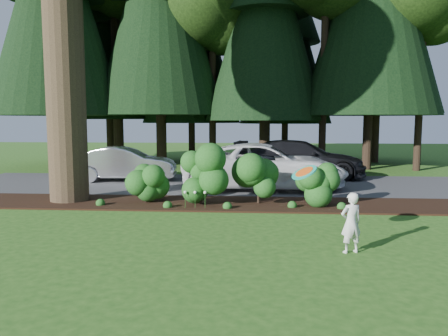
# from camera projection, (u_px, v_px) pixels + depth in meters

# --- Properties ---
(ground) EXTENTS (80.00, 80.00, 0.00)m
(ground) POSITION_uv_depth(u_px,v_px,m) (194.00, 230.00, 10.68)
(ground) COLOR #224E16
(ground) RESTS_ON ground
(mulch_bed) EXTENTS (16.00, 2.50, 0.05)m
(mulch_bed) POSITION_uv_depth(u_px,v_px,m) (208.00, 203.00, 13.90)
(mulch_bed) COLOR black
(mulch_bed) RESTS_ON ground
(driveway) EXTENTS (22.00, 6.00, 0.03)m
(driveway) POSITION_uv_depth(u_px,v_px,m) (219.00, 184.00, 18.11)
(driveway) COLOR #38383A
(driveway) RESTS_ON ground
(shrub_row) EXTENTS (6.53, 1.60, 1.61)m
(shrub_row) POSITION_uv_depth(u_px,v_px,m) (232.00, 180.00, 13.65)
(shrub_row) COLOR #1A4B17
(shrub_row) RESTS_ON ground
(lily_cluster) EXTENTS (0.69, 0.09, 0.57)m
(lily_cluster) POSITION_uv_depth(u_px,v_px,m) (195.00, 193.00, 13.03)
(lily_cluster) COLOR #1A4B17
(lily_cluster) RESTS_ON ground
(tree_wall) EXTENTS (25.66, 12.15, 17.09)m
(tree_wall) POSITION_uv_depth(u_px,v_px,m) (236.00, 4.00, 25.85)
(tree_wall) COLOR black
(tree_wall) RESTS_ON ground
(car_silver_wagon) EXTENTS (4.58, 1.99, 1.47)m
(car_silver_wagon) POSITION_uv_depth(u_px,v_px,m) (125.00, 164.00, 19.02)
(car_silver_wagon) COLOR silver
(car_silver_wagon) RESTS_ON driveway
(car_white_suv) EXTENTS (6.32, 3.00, 1.74)m
(car_white_suv) POSITION_uv_depth(u_px,v_px,m) (264.00, 166.00, 16.78)
(car_white_suv) COLOR silver
(car_white_suv) RESTS_ON driveway
(car_dark_suv) EXTENTS (6.13, 3.08, 1.71)m
(car_dark_suv) POSITION_uv_depth(u_px,v_px,m) (300.00, 159.00, 20.05)
(car_dark_suv) COLOR black
(car_dark_suv) RESTS_ON driveway
(child) EXTENTS (0.53, 0.43, 1.24)m
(child) POSITION_uv_depth(u_px,v_px,m) (351.00, 223.00, 8.77)
(child) COLOR silver
(child) RESTS_ON ground
(frisbee) EXTENTS (0.56, 0.54, 0.37)m
(frisbee) POSITION_uv_depth(u_px,v_px,m) (304.00, 172.00, 8.97)
(frisbee) COLOR teal
(frisbee) RESTS_ON ground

